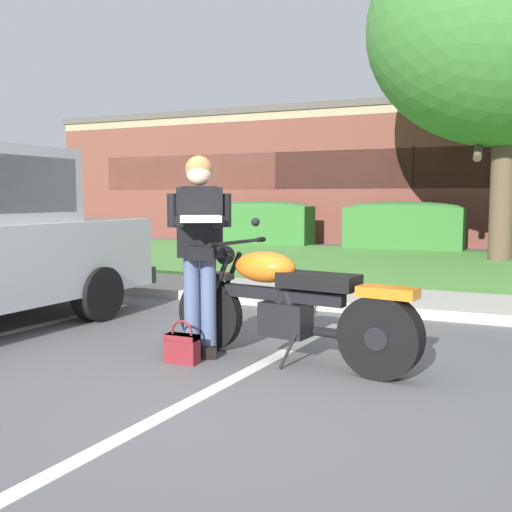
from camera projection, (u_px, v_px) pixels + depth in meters
ground_plane at (221, 387)px, 4.27m from camera, size 140.00×140.00×0.00m
curb_strip at (343, 306)px, 7.10m from camera, size 60.00×0.20×0.12m
concrete_walk at (361, 297)px, 7.87m from camera, size 60.00×1.50×0.08m
grass_lawn at (414, 265)px, 11.71m from camera, size 60.00×6.96×0.06m
stall_stripe_1 at (233, 379)px, 4.45m from camera, size 0.45×4.40×0.01m
motorcycle at (298, 306)px, 4.83m from camera, size 2.24×0.82×1.18m
rider_person at (200, 239)px, 4.99m from camera, size 0.60×0.67×1.70m
handbag at (182, 346)px, 4.88m from camera, size 0.28×0.13×0.36m
shade_tree at (509, 26)px, 11.86m from camera, size 5.63×5.63×7.16m
hedge_left at (260, 222)px, 16.70m from camera, size 2.94×0.90×1.24m
hedge_center_left at (403, 225)px, 15.08m from camera, size 2.95×0.90×1.24m
brick_building at (441, 178)px, 21.48m from camera, size 24.27×11.87×4.08m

